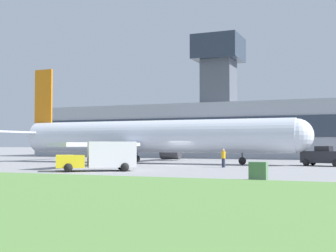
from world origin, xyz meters
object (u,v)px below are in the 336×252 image
at_px(baggage_truck, 102,156).
at_px(pushback_tug, 324,157).
at_px(airplane, 149,137).
at_px(ground_crew_person, 223,158).

bearing_deg(baggage_truck, pushback_tug, 44.76).
relative_size(airplane, baggage_truck, 5.54).
bearing_deg(airplane, ground_crew_person, -30.15).
relative_size(airplane, pushback_tug, 7.88).
xyz_separation_m(airplane, pushback_tug, (18.87, 0.46, -2.07)).
bearing_deg(baggage_truck, ground_crew_person, 51.07).
height_order(pushback_tug, baggage_truck, baggage_truck).
relative_size(baggage_truck, ground_crew_person, 3.69).
distance_m(airplane, baggage_truck, 15.73).
height_order(baggage_truck, ground_crew_person, baggage_truck).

